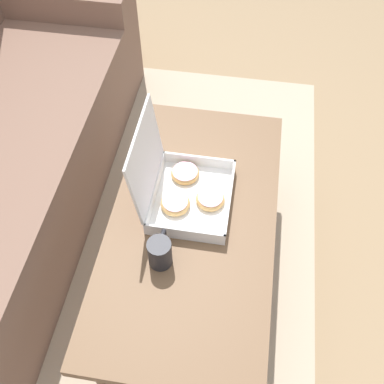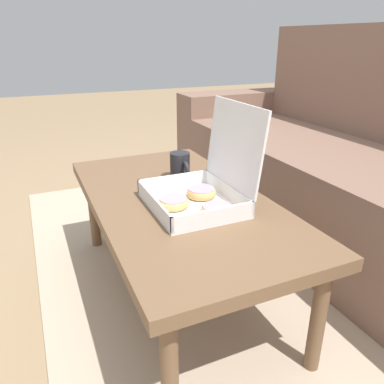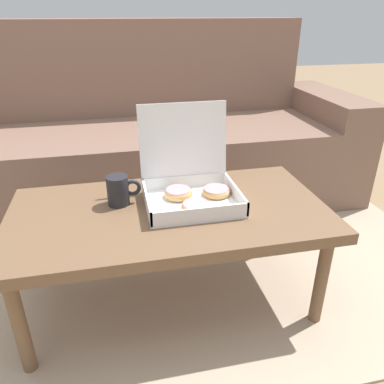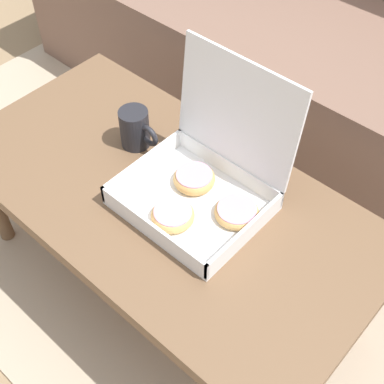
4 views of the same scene
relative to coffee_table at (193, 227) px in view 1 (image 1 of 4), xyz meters
The scene contains 5 objects.
ground_plane 0.39m from the coffee_table, 90.00° to the left, with size 12.00×12.00×0.00m, color #937756.
area_rug 0.56m from the coffee_table, 90.00° to the left, with size 2.55×1.86×0.01m, color tan.
coffee_table is the anchor object (origin of this frame).
pastry_box 0.15m from the coffee_table, 30.59° to the left, with size 0.33×0.31×0.33m.
coffee_mug 0.21m from the coffee_table, 155.10° to the left, with size 0.12×0.08×0.11m.
Camera 1 is at (-0.83, -0.26, 1.70)m, focal length 42.00 mm.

